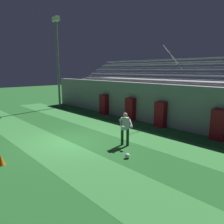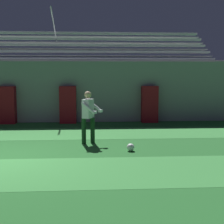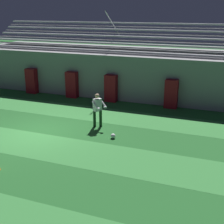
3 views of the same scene
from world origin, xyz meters
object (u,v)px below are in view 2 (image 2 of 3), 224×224
(padding_pillar_gate_right, at_px, (68,105))
(soccer_ball, at_px, (131,147))
(padding_pillar_gate_left, at_px, (7,105))
(padding_pillar_far_right, at_px, (150,104))
(goalkeeper, at_px, (89,114))

(padding_pillar_gate_right, bearing_deg, soccer_ball, -67.95)
(padding_pillar_gate_left, xyz_separation_m, soccer_ball, (4.90, -5.42, -0.73))
(padding_pillar_gate_left, height_order, padding_pillar_gate_right, same)
(padding_pillar_far_right, height_order, goalkeeper, padding_pillar_far_right)
(soccer_ball, bearing_deg, goalkeeper, 138.03)
(padding_pillar_far_right, relative_size, soccer_ball, 7.61)
(padding_pillar_gate_left, distance_m, padding_pillar_gate_right, 2.71)
(goalkeeper, bearing_deg, padding_pillar_gate_right, 102.79)
(padding_pillar_gate_right, height_order, soccer_ball, padding_pillar_gate_right)
(padding_pillar_gate_left, height_order, goalkeeper, padding_pillar_gate_left)
(padding_pillar_far_right, relative_size, goalkeeper, 1.00)
(padding_pillar_gate_left, xyz_separation_m, padding_pillar_gate_right, (2.71, 0.00, 0.00))
(padding_pillar_gate_left, bearing_deg, soccer_ball, -47.87)
(goalkeeper, relative_size, soccer_ball, 7.59)
(padding_pillar_far_right, distance_m, goalkeeper, 5.13)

